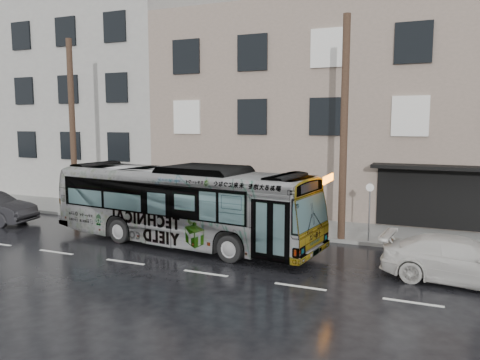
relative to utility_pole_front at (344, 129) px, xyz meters
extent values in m
plane|color=black|center=(-6.50, -3.30, -4.65)|extent=(120.00, 120.00, 0.00)
cube|color=gray|center=(-6.50, 1.60, -4.58)|extent=(90.00, 3.60, 0.15)
cube|color=gray|center=(-1.50, 9.40, 0.85)|extent=(20.00, 12.00, 11.00)
cube|color=#A4A29B|center=(-24.50, 10.90, 3.35)|extent=(26.00, 15.00, 16.00)
cylinder|color=#483224|center=(0.00, 0.00, 0.00)|extent=(0.30, 0.30, 9.00)
cylinder|color=#483224|center=(-14.00, 0.00, 0.00)|extent=(0.30, 0.30, 9.00)
cylinder|color=slate|center=(1.10, 0.00, -3.30)|extent=(0.06, 0.06, 2.40)
imported|color=#B2B2B2|center=(-5.94, -2.80, -3.03)|extent=(11.87, 4.17, 3.24)
imported|color=beige|center=(4.39, -3.50, -3.95)|extent=(4.97, 2.40, 1.40)
camera|label=1|loc=(3.56, -19.01, 0.28)|focal=35.00mm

